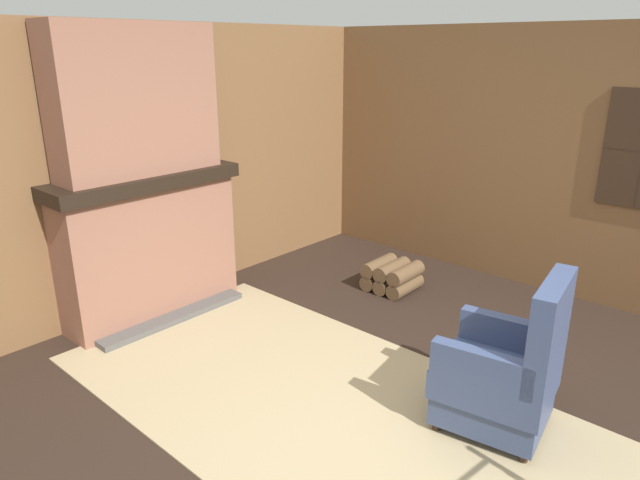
% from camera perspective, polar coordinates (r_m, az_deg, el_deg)
% --- Properties ---
extents(ground_plane, '(14.00, 14.00, 0.00)m').
position_cam_1_polar(ground_plane, '(3.60, 7.90, -19.18)').
color(ground_plane, '#2D2119').
extents(wood_panel_wall_left, '(0.06, 6.12, 2.40)m').
position_cam_1_polar(wood_panel_wall_left, '(5.04, -18.70, 6.38)').
color(wood_panel_wall_left, brown).
rests_on(wood_panel_wall_left, ground).
extents(wood_panel_wall_back, '(6.12, 0.09, 2.40)m').
position_cam_1_polar(wood_panel_wall_back, '(5.50, 25.41, 6.57)').
color(wood_panel_wall_back, brown).
rests_on(wood_panel_wall_back, ground).
extents(fireplace_hearth, '(0.61, 1.59, 1.23)m').
position_cam_1_polar(fireplace_hearth, '(4.99, -16.59, -0.58)').
color(fireplace_hearth, '#93604C').
rests_on(fireplace_hearth, ground).
extents(chimney_breast, '(0.36, 1.31, 1.15)m').
position_cam_1_polar(chimney_breast, '(4.76, -18.04, 13.15)').
color(chimney_breast, '#93604C').
rests_on(chimney_breast, fireplace_hearth).
extents(area_rug, '(4.19, 1.89, 0.01)m').
position_cam_1_polar(area_rug, '(3.74, 2.84, -17.27)').
color(area_rug, tan).
rests_on(area_rug, ground).
extents(armchair, '(0.73, 0.68, 1.02)m').
position_cam_1_polar(armchair, '(3.62, 17.94, -12.74)').
color(armchair, '#3D4C75').
rests_on(armchair, ground).
extents(firewood_stack, '(0.46, 0.44, 0.28)m').
position_cam_1_polar(firewood_stack, '(5.45, 7.21, -3.58)').
color(firewood_stack, brown).
rests_on(firewood_stack, ground).
extents(oil_lamp_vase, '(0.10, 0.10, 0.31)m').
position_cam_1_polar(oil_lamp_vase, '(4.64, -22.71, 6.64)').
color(oil_lamp_vase, '#47708E').
rests_on(oil_lamp_vase, fireplace_hearth).
extents(storage_case, '(0.14, 0.28, 0.14)m').
position_cam_1_polar(storage_case, '(5.16, -12.38, 8.29)').
color(storage_case, black).
rests_on(storage_case, fireplace_hearth).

